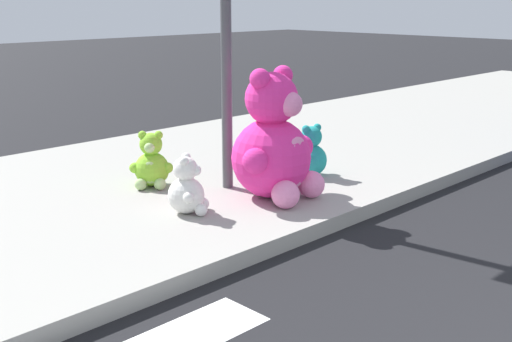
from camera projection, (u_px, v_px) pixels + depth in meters
The scene contains 6 objects.
sidewalk at pixel (105, 198), 6.62m from camera, with size 28.00×4.40×0.15m, color #9E9B93.
sign_pole at pixel (226, 22), 6.29m from camera, with size 0.56×0.11×3.20m.
plush_pink_large at pixel (274, 147), 6.26m from camera, with size 1.00×0.89×1.30m.
plush_white at pixel (188, 190), 5.87m from camera, with size 0.40×0.40×0.56m.
plush_lime at pixel (151, 165), 6.70m from camera, with size 0.42×0.43×0.60m.
plush_teal at pixel (310, 155), 7.12m from camera, with size 0.45×0.41×0.59m.
Camera 1 is at (-3.34, -0.39, 2.08)m, focal length 44.76 mm.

